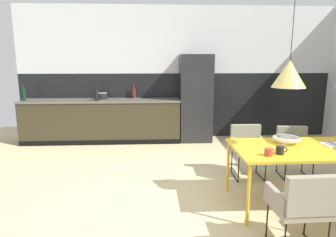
% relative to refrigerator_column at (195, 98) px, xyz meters
% --- Properties ---
extents(ground_plane, '(9.22, 9.22, 0.00)m').
position_rel_refrigerator_column_xyz_m(ground_plane, '(-0.31, -3.06, -0.94)').
color(ground_plane, '#CCB888').
extents(back_wall_splashback_dark, '(7.09, 0.12, 1.46)m').
position_rel_refrigerator_column_xyz_m(back_wall_splashback_dark, '(-0.31, 0.36, -0.21)').
color(back_wall_splashback_dark, black).
rests_on(back_wall_splashback_dark, ground).
extents(back_wall_panel_upper, '(7.09, 0.12, 1.46)m').
position_rel_refrigerator_column_xyz_m(back_wall_panel_upper, '(-0.31, 0.36, 1.25)').
color(back_wall_panel_upper, silver).
rests_on(back_wall_panel_upper, back_wall_splashback_dark).
extents(kitchen_counter, '(3.38, 0.63, 0.92)m').
position_rel_refrigerator_column_xyz_m(kitchen_counter, '(-2.04, -0.00, -0.48)').
color(kitchen_counter, '#342F1E').
rests_on(kitchen_counter, ground).
extents(refrigerator_column, '(0.68, 0.60, 1.87)m').
position_rel_refrigerator_column_xyz_m(refrigerator_column, '(0.00, 0.00, 0.00)').
color(refrigerator_column, '#232326').
rests_on(refrigerator_column, ground).
extents(dining_table, '(1.89, 0.94, 0.74)m').
position_rel_refrigerator_column_xyz_m(dining_table, '(0.97, -3.07, -0.24)').
color(dining_table, gold).
rests_on(dining_table, ground).
extents(armchair_far_side, '(0.52, 0.51, 0.74)m').
position_rel_refrigerator_column_xyz_m(armchair_far_side, '(1.23, -2.11, -0.44)').
color(armchair_far_side, gray).
rests_on(armchair_far_side, ground).
extents(armchair_near_window, '(0.50, 0.48, 0.80)m').
position_rel_refrigerator_column_xyz_m(armchair_near_window, '(0.40, -3.98, -0.42)').
color(armchair_near_window, gray).
rests_on(armchair_near_window, ground).
extents(armchair_by_stool, '(0.49, 0.47, 0.78)m').
position_rel_refrigerator_column_xyz_m(armchair_by_stool, '(0.50, -2.11, -0.42)').
color(armchair_by_stool, gray).
rests_on(armchair_by_stool, ground).
extents(fruit_bowl, '(0.34, 0.34, 0.09)m').
position_rel_refrigerator_column_xyz_m(fruit_bowl, '(0.73, -2.87, -0.15)').
color(fruit_bowl, silver).
rests_on(fruit_bowl, dining_table).
extents(open_book, '(0.25, 0.24, 0.02)m').
position_rel_refrigerator_column_xyz_m(open_book, '(1.28, -3.00, -0.19)').
color(open_book, white).
rests_on(open_book, dining_table).
extents(mug_wide_latte, '(0.13, 0.09, 0.09)m').
position_rel_refrigerator_column_xyz_m(mug_wide_latte, '(0.47, -3.30, -0.15)').
color(mug_wide_latte, black).
rests_on(mug_wide_latte, dining_table).
extents(mug_dark_espresso, '(0.13, 0.09, 0.08)m').
position_rel_refrigerator_column_xyz_m(mug_dark_espresso, '(0.32, -3.35, -0.16)').
color(mug_dark_espresso, '#B23D33').
rests_on(mug_dark_espresso, dining_table).
extents(cooking_pot, '(0.25, 0.25, 0.16)m').
position_rel_refrigerator_column_xyz_m(cooking_pot, '(-2.03, 0.08, 0.05)').
color(cooking_pot, black).
rests_on(cooking_pot, kitchen_counter).
extents(bottle_spice_small, '(0.07, 0.07, 0.33)m').
position_rel_refrigerator_column_xyz_m(bottle_spice_small, '(-3.59, -0.12, 0.12)').
color(bottle_spice_small, '#0F3319').
rests_on(bottle_spice_small, kitchen_counter).
extents(bottle_vinegar_dark, '(0.08, 0.08, 0.30)m').
position_rel_refrigerator_column_xyz_m(bottle_vinegar_dark, '(-1.34, 0.22, 0.10)').
color(bottle_vinegar_dark, maroon).
rests_on(bottle_vinegar_dark, kitchen_counter).
extents(bottle_wine_green, '(0.07, 0.07, 0.31)m').
position_rel_refrigerator_column_xyz_m(bottle_wine_green, '(-2.09, -0.17, 0.11)').
color(bottle_wine_green, black).
rests_on(bottle_wine_green, kitchen_counter).
extents(pendant_lamp_over_table_near, '(0.38, 0.38, 1.41)m').
position_rel_refrigerator_column_xyz_m(pendant_lamp_over_table_near, '(0.59, -3.11, 0.67)').
color(pendant_lamp_over_table_near, black).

